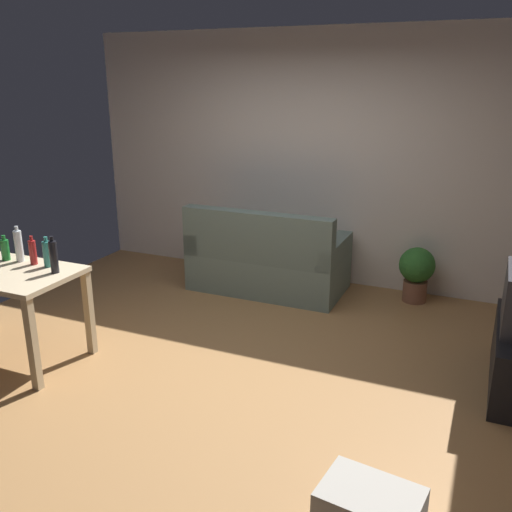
{
  "coord_description": "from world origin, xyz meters",
  "views": [
    {
      "loc": [
        1.89,
        -3.62,
        2.2
      ],
      "look_at": [
        0.1,
        0.5,
        0.75
      ],
      "focal_mm": 38.93,
      "sensor_mm": 36.0,
      "label": 1
    }
  ],
  "objects_px": {
    "couch": "(267,263)",
    "desk": "(3,282)",
    "bottle_red": "(33,252)",
    "potted_plant": "(417,271)",
    "bottle_tall": "(47,254)",
    "bottle_dark": "(54,257)",
    "bottle_green": "(5,250)",
    "bottle_clear": "(19,246)"
  },
  "relations": [
    {
      "from": "couch",
      "to": "bottle_red",
      "type": "relative_size",
      "value": 6.8
    },
    {
      "from": "desk",
      "to": "bottle_tall",
      "type": "xyz_separation_m",
      "value": [
        0.29,
        0.2,
        0.22
      ]
    },
    {
      "from": "bottle_tall",
      "to": "desk",
      "type": "bearing_deg",
      "value": -145.34
    },
    {
      "from": "bottle_clear",
      "to": "bottle_red",
      "type": "xyz_separation_m",
      "value": [
        0.16,
        -0.01,
        -0.03
      ]
    },
    {
      "from": "bottle_green",
      "to": "bottle_clear",
      "type": "relative_size",
      "value": 0.71
    },
    {
      "from": "desk",
      "to": "bottle_clear",
      "type": "height_order",
      "value": "bottle_clear"
    },
    {
      "from": "desk",
      "to": "bottle_clear",
      "type": "distance_m",
      "value": 0.32
    },
    {
      "from": "couch",
      "to": "desk",
      "type": "distance_m",
      "value": 2.62
    },
    {
      "from": "potted_plant",
      "to": "bottle_red",
      "type": "bearing_deg",
      "value": -139.23
    },
    {
      "from": "bottle_clear",
      "to": "bottle_tall",
      "type": "distance_m",
      "value": 0.31
    },
    {
      "from": "bottle_green",
      "to": "bottle_tall",
      "type": "relative_size",
      "value": 0.86
    },
    {
      "from": "bottle_green",
      "to": "bottle_clear",
      "type": "height_order",
      "value": "bottle_clear"
    },
    {
      "from": "bottle_clear",
      "to": "bottle_tall",
      "type": "bearing_deg",
      "value": -2.3
    },
    {
      "from": "desk",
      "to": "potted_plant",
      "type": "relative_size",
      "value": 2.11
    },
    {
      "from": "bottle_tall",
      "to": "bottle_clear",
      "type": "bearing_deg",
      "value": 177.7
    },
    {
      "from": "bottle_tall",
      "to": "couch",
      "type": "bearing_deg",
      "value": 62.65
    },
    {
      "from": "bottle_red",
      "to": "bottle_tall",
      "type": "distance_m",
      "value": 0.15
    },
    {
      "from": "couch",
      "to": "bottle_tall",
      "type": "distance_m",
      "value": 2.35
    },
    {
      "from": "couch",
      "to": "bottle_red",
      "type": "height_order",
      "value": "bottle_red"
    },
    {
      "from": "bottle_red",
      "to": "couch",
      "type": "bearing_deg",
      "value": 59.48
    },
    {
      "from": "desk",
      "to": "bottle_green",
      "type": "bearing_deg",
      "value": 126.92
    },
    {
      "from": "couch",
      "to": "bottle_green",
      "type": "relative_size",
      "value": 7.62
    },
    {
      "from": "bottle_tall",
      "to": "bottle_green",
      "type": "bearing_deg",
      "value": -178.67
    },
    {
      "from": "couch",
      "to": "desk",
      "type": "relative_size",
      "value": 1.34
    },
    {
      "from": "bottle_red",
      "to": "bottle_dark",
      "type": "relative_size",
      "value": 0.81
    },
    {
      "from": "couch",
      "to": "bottle_clear",
      "type": "relative_size",
      "value": 5.42
    },
    {
      "from": "bottle_tall",
      "to": "potted_plant",
      "type": "bearing_deg",
      "value": 42.34
    },
    {
      "from": "desk",
      "to": "bottle_clear",
      "type": "relative_size",
      "value": 4.05
    },
    {
      "from": "bottle_clear",
      "to": "couch",
      "type": "bearing_deg",
      "value": 56.05
    },
    {
      "from": "bottle_tall",
      "to": "bottle_dark",
      "type": "distance_m",
      "value": 0.18
    },
    {
      "from": "bottle_green",
      "to": "bottle_dark",
      "type": "xyz_separation_m",
      "value": [
        0.59,
        -0.08,
        0.04
      ]
    },
    {
      "from": "bottle_green",
      "to": "bottle_clear",
      "type": "distance_m",
      "value": 0.14
    },
    {
      "from": "bottle_clear",
      "to": "bottle_tall",
      "type": "height_order",
      "value": "bottle_clear"
    },
    {
      "from": "couch",
      "to": "bottle_tall",
      "type": "xyz_separation_m",
      "value": [
        -1.05,
        -2.03,
        0.56
      ]
    },
    {
      "from": "desk",
      "to": "bottle_tall",
      "type": "bearing_deg",
      "value": 34.36
    },
    {
      "from": "couch",
      "to": "bottle_dark",
      "type": "height_order",
      "value": "bottle_dark"
    },
    {
      "from": "desk",
      "to": "potted_plant",
      "type": "height_order",
      "value": "desk"
    },
    {
      "from": "bottle_dark",
      "to": "bottle_red",
      "type": "bearing_deg",
      "value": 163.46
    },
    {
      "from": "bottle_green",
      "to": "bottle_clear",
      "type": "xyz_separation_m",
      "value": [
        0.13,
        0.02,
        0.04
      ]
    },
    {
      "from": "bottle_clear",
      "to": "bottle_dark",
      "type": "bearing_deg",
      "value": -12.7
    },
    {
      "from": "desk",
      "to": "bottle_red",
      "type": "relative_size",
      "value": 5.08
    },
    {
      "from": "potted_plant",
      "to": "bottle_clear",
      "type": "distance_m",
      "value": 3.74
    }
  ]
}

